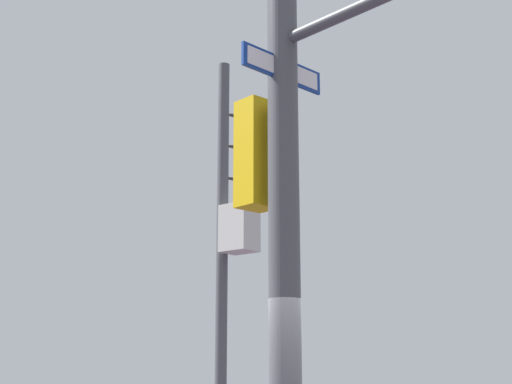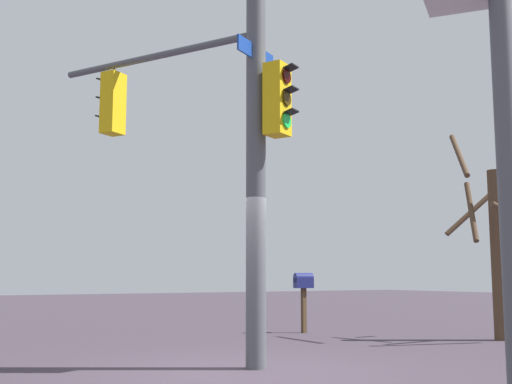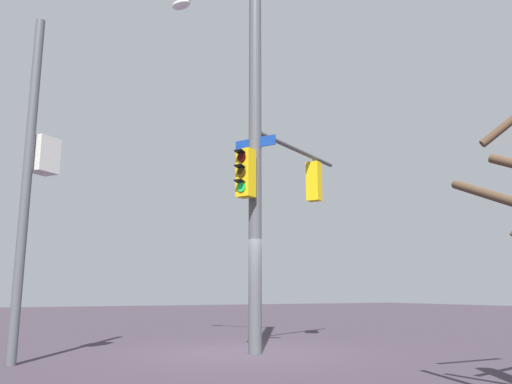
{
  "view_description": "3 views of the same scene",
  "coord_description": "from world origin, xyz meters",
  "views": [
    {
      "loc": [
        6.8,
        -2.38,
        1.76
      ],
      "look_at": [
        -0.11,
        -0.49,
        3.55
      ],
      "focal_mm": 53.35,
      "sensor_mm": 36.0,
      "label": 1
    },
    {
      "loc": [
        -8.06,
        4.7,
        1.33
      ],
      "look_at": [
        -0.42,
        0.04,
        2.5
      ],
      "focal_mm": 45.22,
      "sensor_mm": 36.0,
      "label": 2
    },
    {
      "loc": [
        -5.26,
        -10.61,
        1.33
      ],
      "look_at": [
        0.25,
        -0.09,
        3.63
      ],
      "focal_mm": 36.15,
      "sensor_mm": 36.0,
      "label": 3
    }
  ],
  "objects": [
    {
      "name": "ground_plane",
      "position": [
        0.0,
        0.0,
        0.0
      ],
      "size": [
        80.0,
        80.0,
        0.0
      ],
      "primitive_type": "plane",
      "color": "#3B313B"
    },
    {
      "name": "main_signal_pole_assembly",
      "position": [
        0.38,
        -0.03,
        4.99
      ],
      "size": [
        5.05,
        3.03,
        9.8
      ],
      "rotation": [
        0.0,
        0.0,
        0.49
      ],
      "color": "#4C4F54",
      "rests_on": "ground"
    },
    {
      "name": "secondary_pole_assembly",
      "position": [
        -4.56,
        0.28,
        3.69
      ],
      "size": [
        0.7,
        0.64,
        6.88
      ],
      "rotation": [
        0.0,
        0.0,
        0.63
      ],
      "color": "#4C4F54",
      "rests_on": "ground"
    }
  ]
}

